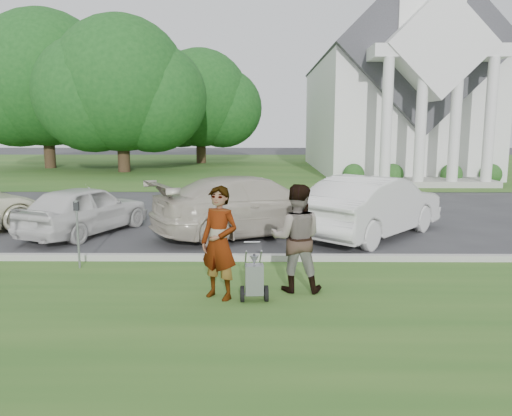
{
  "coord_description": "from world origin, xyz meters",
  "views": [
    {
      "loc": [
        0.72,
        -9.82,
        2.85
      ],
      "look_at": [
        0.63,
        0.0,
        1.25
      ],
      "focal_mm": 35.0,
      "sensor_mm": 36.0,
      "label": 1
    }
  ],
  "objects_px": {
    "tree_back": "(200,103)",
    "car_b": "(85,209)",
    "tree_far": "(45,85)",
    "car_d": "(373,206)",
    "parking_meter_near": "(77,226)",
    "tree_left": "(121,90)",
    "striping_cart": "(254,280)",
    "car_c": "(253,205)",
    "person_right": "(296,239)",
    "person_left": "(219,244)",
    "church": "(390,78)"
  },
  "relations": [
    {
      "from": "tree_far",
      "to": "parking_meter_near",
      "type": "bearing_deg",
      "value": -66.16
    },
    {
      "from": "tree_left",
      "to": "tree_back",
      "type": "height_order",
      "value": "tree_left"
    },
    {
      "from": "striping_cart",
      "to": "parking_meter_near",
      "type": "relative_size",
      "value": 0.66
    },
    {
      "from": "tree_back",
      "to": "person_left",
      "type": "height_order",
      "value": "tree_back"
    },
    {
      "from": "person_right",
      "to": "car_c",
      "type": "bearing_deg",
      "value": -75.51
    },
    {
      "from": "church",
      "to": "tree_far",
      "type": "distance_m",
      "value": 23.09
    },
    {
      "from": "tree_left",
      "to": "car_c",
      "type": "xyz_separation_m",
      "value": [
        8.54,
        -18.71,
        -4.32
      ]
    },
    {
      "from": "person_right",
      "to": "car_d",
      "type": "height_order",
      "value": "person_right"
    },
    {
      "from": "tree_left",
      "to": "person_left",
      "type": "distance_m",
      "value": 25.46
    },
    {
      "from": "car_d",
      "to": "striping_cart",
      "type": "bearing_deg",
      "value": 99.84
    },
    {
      "from": "car_b",
      "to": "car_c",
      "type": "bearing_deg",
      "value": -158.05
    },
    {
      "from": "tree_left",
      "to": "tree_far",
      "type": "xyz_separation_m",
      "value": [
        -6.0,
        3.0,
        0.58
      ]
    },
    {
      "from": "tree_left",
      "to": "parking_meter_near",
      "type": "distance_m",
      "value": 22.99
    },
    {
      "from": "church",
      "to": "person_left",
      "type": "height_order",
      "value": "church"
    },
    {
      "from": "tree_far",
      "to": "car_d",
      "type": "height_order",
      "value": "tree_far"
    },
    {
      "from": "parking_meter_near",
      "to": "car_d",
      "type": "distance_m",
      "value": 7.33
    },
    {
      "from": "tree_back",
      "to": "car_b",
      "type": "distance_m",
      "value": 27.0
    },
    {
      "from": "striping_cart",
      "to": "car_b",
      "type": "xyz_separation_m",
      "value": [
        -4.59,
        5.24,
        0.31
      ]
    },
    {
      "from": "tree_far",
      "to": "tree_back",
      "type": "relative_size",
      "value": 1.21
    },
    {
      "from": "tree_far",
      "to": "car_d",
      "type": "bearing_deg",
      "value": -51.08
    },
    {
      "from": "tree_far",
      "to": "person_right",
      "type": "height_order",
      "value": "tree_far"
    },
    {
      "from": "tree_left",
      "to": "tree_back",
      "type": "distance_m",
      "value": 8.95
    },
    {
      "from": "parking_meter_near",
      "to": "car_b",
      "type": "xyz_separation_m",
      "value": [
        -1.02,
        3.33,
        -0.21
      ]
    },
    {
      "from": "person_right",
      "to": "car_c",
      "type": "relative_size",
      "value": 0.35
    },
    {
      "from": "car_b",
      "to": "tree_back",
      "type": "bearing_deg",
      "value": -67.77
    },
    {
      "from": "tree_far",
      "to": "car_c",
      "type": "relative_size",
      "value": 2.15
    },
    {
      "from": "tree_back",
      "to": "tree_left",
      "type": "bearing_deg",
      "value": -116.57
    },
    {
      "from": "tree_left",
      "to": "striping_cart",
      "type": "bearing_deg",
      "value": -70.16
    },
    {
      "from": "tree_back",
      "to": "striping_cart",
      "type": "distance_m",
      "value": 32.56
    },
    {
      "from": "tree_back",
      "to": "car_c",
      "type": "distance_m",
      "value": 27.38
    },
    {
      "from": "tree_far",
      "to": "car_d",
      "type": "xyz_separation_m",
      "value": [
        17.69,
        -21.9,
        -4.89
      ]
    },
    {
      "from": "person_left",
      "to": "car_c",
      "type": "relative_size",
      "value": 0.35
    },
    {
      "from": "person_right",
      "to": "church",
      "type": "bearing_deg",
      "value": -102.66
    },
    {
      "from": "person_right",
      "to": "car_d",
      "type": "distance_m",
      "value": 5.06
    },
    {
      "from": "tree_back",
      "to": "person_right",
      "type": "distance_m",
      "value": 32.07
    },
    {
      "from": "tree_far",
      "to": "car_c",
      "type": "xyz_separation_m",
      "value": [
        14.54,
        -21.71,
        -4.91
      ]
    },
    {
      "from": "person_left",
      "to": "car_b",
      "type": "distance_m",
      "value": 6.49
    },
    {
      "from": "tree_left",
      "to": "tree_far",
      "type": "bearing_deg",
      "value": 153.44
    },
    {
      "from": "tree_back",
      "to": "parking_meter_near",
      "type": "xyz_separation_m",
      "value": [
        1.05,
        -30.03,
        -3.85
      ]
    },
    {
      "from": "tree_back",
      "to": "striping_cart",
      "type": "bearing_deg",
      "value": -81.75
    },
    {
      "from": "striping_cart",
      "to": "tree_far",
      "type": "bearing_deg",
      "value": 114.67
    },
    {
      "from": "tree_left",
      "to": "car_c",
      "type": "bearing_deg",
      "value": -65.45
    },
    {
      "from": "striping_cart",
      "to": "car_c",
      "type": "xyz_separation_m",
      "value": [
        -0.09,
        5.22,
        0.42
      ]
    },
    {
      "from": "person_left",
      "to": "parking_meter_near",
      "type": "distance_m",
      "value": 3.48
    },
    {
      "from": "person_left",
      "to": "parking_meter_near",
      "type": "relative_size",
      "value": 1.35
    },
    {
      "from": "church",
      "to": "car_c",
      "type": "height_order",
      "value": "church"
    },
    {
      "from": "tree_far",
      "to": "car_b",
      "type": "height_order",
      "value": "tree_far"
    },
    {
      "from": "car_d",
      "to": "parking_meter_near",
      "type": "bearing_deg",
      "value": 66.37
    },
    {
      "from": "car_c",
      "to": "car_d",
      "type": "height_order",
      "value": "car_d"
    },
    {
      "from": "church",
      "to": "person_left",
      "type": "distance_m",
      "value": 26.94
    }
  ]
}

